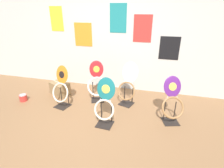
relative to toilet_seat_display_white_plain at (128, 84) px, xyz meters
The scene contains 9 objects.
ground_plane 1.46m from the toilet_seat_display_white_plain, 115.40° to the right, with size 14.00×14.00×0.00m, color #8E6642.
wall_back 1.30m from the toilet_seat_display_white_plain, 126.93° to the left, with size 8.00×0.07×2.60m.
toilet_seat_display_white_plain is the anchor object (origin of this frame).
toilet_seat_display_orange_sun 1.40m from the toilet_seat_display_white_plain, 159.93° to the right, with size 0.45×0.34×0.88m.
toilet_seat_display_purple_note 1.00m from the toilet_seat_display_white_plain, 26.73° to the right, with size 0.46×0.43×0.84m.
toilet_seat_display_teal_sax 0.89m from the toilet_seat_display_white_plain, 106.25° to the right, with size 0.38×0.31×0.87m.
toilet_seat_display_crimson_swirl 0.69m from the toilet_seat_display_white_plain, behind, with size 0.48×0.40×0.90m.
paint_can 2.38m from the toilet_seat_display_white_plain, 167.71° to the right, with size 0.17×0.17×0.15m.
storage_box 1.69m from the toilet_seat_display_white_plain, behind, with size 0.54×0.47×0.30m.
Camera 1 is at (1.15, -2.11, 1.93)m, focal length 28.00 mm.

